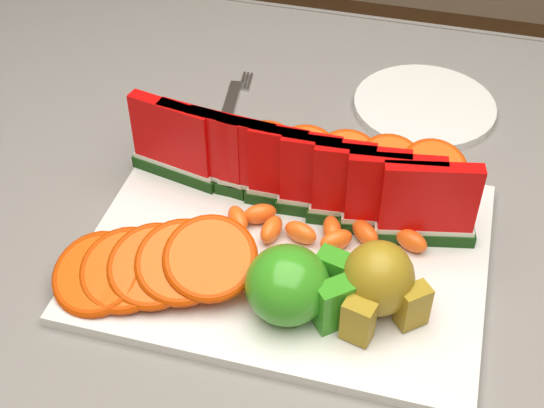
{
  "coord_description": "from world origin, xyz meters",
  "views": [
    {
      "loc": [
        0.14,
        -0.52,
        1.33
      ],
      "look_at": [
        -0.01,
        0.02,
        0.81
      ],
      "focal_mm": 50.0,
      "sensor_mm": 36.0,
      "label": 1
    }
  ],
  "objects_px": {
    "apple_cluster": "(296,286)",
    "side_plate": "(424,106)",
    "platter": "(287,250)",
    "fork": "(228,116)",
    "pear_cluster": "(379,283)"
  },
  "relations": [
    {
      "from": "apple_cluster",
      "to": "side_plate",
      "type": "height_order",
      "value": "apple_cluster"
    },
    {
      "from": "platter",
      "to": "fork",
      "type": "xyz_separation_m",
      "value": [
        -0.13,
        0.21,
        -0.0
      ]
    },
    {
      "from": "apple_cluster",
      "to": "pear_cluster",
      "type": "distance_m",
      "value": 0.08
    },
    {
      "from": "apple_cluster",
      "to": "side_plate",
      "type": "bearing_deg",
      "value": 77.96
    },
    {
      "from": "platter",
      "to": "side_plate",
      "type": "distance_m",
      "value": 0.31
    },
    {
      "from": "apple_cluster",
      "to": "fork",
      "type": "height_order",
      "value": "apple_cluster"
    },
    {
      "from": "side_plate",
      "to": "fork",
      "type": "distance_m",
      "value": 0.25
    },
    {
      "from": "pear_cluster",
      "to": "platter",
      "type": "bearing_deg",
      "value": 149.74
    },
    {
      "from": "pear_cluster",
      "to": "fork",
      "type": "xyz_separation_m",
      "value": [
        -0.23,
        0.27,
        -0.05
      ]
    },
    {
      "from": "fork",
      "to": "platter",
      "type": "bearing_deg",
      "value": -58.2
    },
    {
      "from": "apple_cluster",
      "to": "fork",
      "type": "xyz_separation_m",
      "value": [
        -0.16,
        0.29,
        -0.04
      ]
    },
    {
      "from": "apple_cluster",
      "to": "fork",
      "type": "bearing_deg",
      "value": 118.69
    },
    {
      "from": "platter",
      "to": "side_plate",
      "type": "bearing_deg",
      "value": 70.16
    },
    {
      "from": "side_plate",
      "to": "platter",
      "type": "bearing_deg",
      "value": -109.84
    },
    {
      "from": "pear_cluster",
      "to": "side_plate",
      "type": "distance_m",
      "value": 0.36
    }
  ]
}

